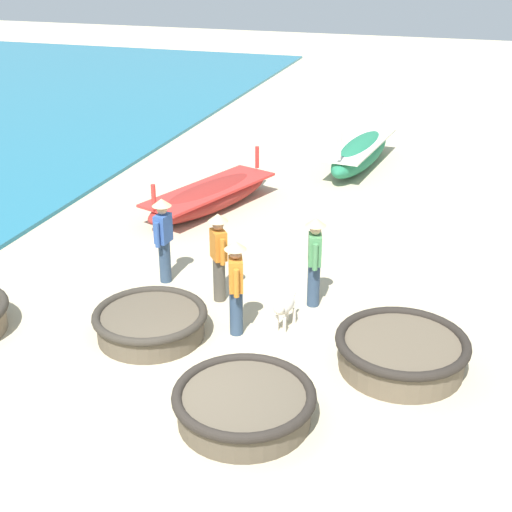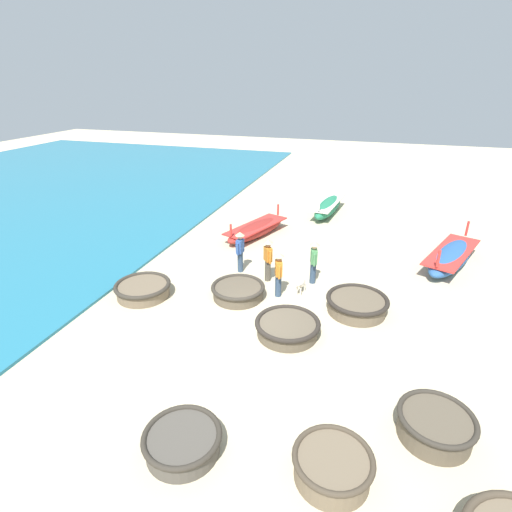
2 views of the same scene
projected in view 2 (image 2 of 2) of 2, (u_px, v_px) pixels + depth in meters
The scene contains 16 objects.
ground_plane at pixel (257, 333), 12.09m from camera, with size 80.00×80.00×0.00m, color #C6B793.
coracle_beside_post at pixel (435, 425), 8.49m from camera, with size 1.64×1.64×0.60m.
coracle_upturned at pixel (182, 441), 8.18m from camera, with size 1.65×1.65×0.49m.
coracle_tilted at pixel (357, 304), 13.03m from camera, with size 2.03×2.03×0.55m.
coracle_far_left at pixel (287, 327), 11.89m from camera, with size 1.96×1.96×0.49m.
coracle_weathered at pixel (333, 466), 7.62m from camera, with size 1.58×1.58×0.59m.
coracle_front_left at pixel (238, 291), 13.91m from camera, with size 1.88×1.88×0.48m.
coracle_nearest at pixel (143, 289), 14.00m from camera, with size 1.96×1.96×0.50m.
long_boat_white_hull at pixel (451, 257), 16.21m from camera, with size 2.73×4.52×1.36m.
long_boat_red_hull at pixel (256, 229), 19.25m from camera, with size 2.39×4.18×1.13m.
long_boat_ochre_hull at pixel (328, 207), 22.28m from camera, with size 1.47×4.32×1.46m.
fisherman_crouching at pixel (279, 272), 13.71m from camera, with size 0.36×0.50×1.67m.
fisherman_by_coracle at pixel (240, 249), 15.47m from camera, with size 0.36×0.53×1.67m.
fisherman_standing_right at pixel (268, 257), 14.79m from camera, with size 0.38×0.43×1.67m.
fisherman_with_hat at pixel (314, 260), 14.61m from camera, with size 0.36×0.51×1.67m.
dog at pixel (301, 284), 14.12m from camera, with size 0.30×0.68×0.55m.
Camera 2 is at (2.99, -9.59, 7.12)m, focal length 28.00 mm.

